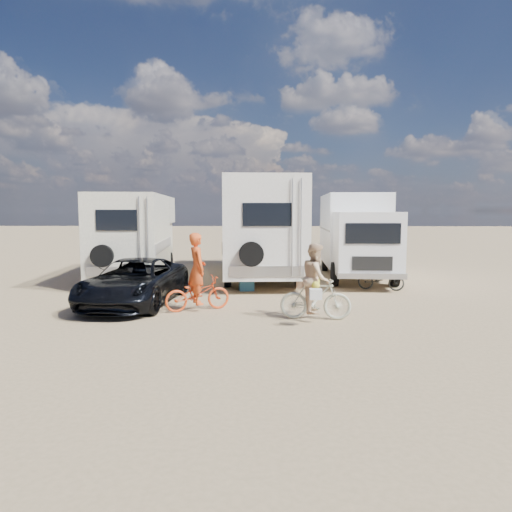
{
  "coord_description": "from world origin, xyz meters",
  "views": [
    {
      "loc": [
        0.57,
        -11.35,
        2.71
      ],
      "look_at": [
        0.26,
        2.91,
        1.3
      ],
      "focal_mm": 32.07,
      "sensor_mm": 36.0,
      "label": 1
    }
  ],
  "objects_px": {
    "rv_main": "(260,229)",
    "bike_man": "(197,293)",
    "rv_left": "(137,237)",
    "box_truck": "(356,236)",
    "rider_woman": "(316,285)",
    "dark_suv": "(135,282)",
    "rider_man": "(197,275)",
    "cooler": "(247,285)",
    "crate": "(302,283)",
    "bike_woman": "(316,299)",
    "bike_parked": "(381,278)"
  },
  "relations": [
    {
      "from": "rv_left",
      "to": "bike_man",
      "type": "bearing_deg",
      "value": -66.7
    },
    {
      "from": "rv_left",
      "to": "crate",
      "type": "bearing_deg",
      "value": -24.86
    },
    {
      "from": "rv_main",
      "to": "cooler",
      "type": "bearing_deg",
      "value": -100.82
    },
    {
      "from": "rv_left",
      "to": "box_truck",
      "type": "relative_size",
      "value": 1.0
    },
    {
      "from": "dark_suv",
      "to": "bike_parked",
      "type": "relative_size",
      "value": 3.08
    },
    {
      "from": "bike_woman",
      "to": "crate",
      "type": "height_order",
      "value": "bike_woman"
    },
    {
      "from": "bike_woman",
      "to": "cooler",
      "type": "distance_m",
      "value": 4.54
    },
    {
      "from": "rv_main",
      "to": "dark_suv",
      "type": "distance_m",
      "value": 6.84
    },
    {
      "from": "rv_main",
      "to": "cooler",
      "type": "xyz_separation_m",
      "value": [
        -0.4,
        -3.35,
        -1.76
      ]
    },
    {
      "from": "bike_man",
      "to": "bike_parked",
      "type": "bearing_deg",
      "value": -84.13
    },
    {
      "from": "bike_man",
      "to": "rider_woman",
      "type": "bearing_deg",
      "value": -131.48
    },
    {
      "from": "rv_left",
      "to": "bike_man",
      "type": "distance_m",
      "value": 6.99
    },
    {
      "from": "rider_woman",
      "to": "rv_main",
      "type": "bearing_deg",
      "value": 17.54
    },
    {
      "from": "box_truck",
      "to": "rider_man",
      "type": "xyz_separation_m",
      "value": [
        -5.51,
        -6.23,
        -0.73
      ]
    },
    {
      "from": "rv_main",
      "to": "rider_man",
      "type": "bearing_deg",
      "value": -107.94
    },
    {
      "from": "rv_left",
      "to": "crate",
      "type": "height_order",
      "value": "rv_left"
    },
    {
      "from": "rv_left",
      "to": "bike_parked",
      "type": "relative_size",
      "value": 4.53
    },
    {
      "from": "cooler",
      "to": "crate",
      "type": "xyz_separation_m",
      "value": [
        1.93,
        0.64,
        -0.03
      ]
    },
    {
      "from": "rider_woman",
      "to": "cooler",
      "type": "relative_size",
      "value": 3.58
    },
    {
      "from": "dark_suv",
      "to": "bike_man",
      "type": "distance_m",
      "value": 2.1
    },
    {
      "from": "cooler",
      "to": "bike_man",
      "type": "bearing_deg",
      "value": -121.63
    },
    {
      "from": "rv_left",
      "to": "box_truck",
      "type": "bearing_deg",
      "value": -4.45
    },
    {
      "from": "bike_woman",
      "to": "rider_man",
      "type": "height_order",
      "value": "rider_man"
    },
    {
      "from": "crate",
      "to": "rider_woman",
      "type": "bearing_deg",
      "value": -90.31
    },
    {
      "from": "rv_main",
      "to": "bike_man",
      "type": "relative_size",
      "value": 4.76
    },
    {
      "from": "crate",
      "to": "cooler",
      "type": "bearing_deg",
      "value": -161.61
    },
    {
      "from": "bike_man",
      "to": "bike_woman",
      "type": "xyz_separation_m",
      "value": [
        3.11,
        -0.98,
        0.06
      ]
    },
    {
      "from": "rv_left",
      "to": "rider_woman",
      "type": "relative_size",
      "value": 4.02
    },
    {
      "from": "rv_left",
      "to": "bike_parked",
      "type": "xyz_separation_m",
      "value": [
        9.16,
        -2.67,
        -1.26
      ]
    },
    {
      "from": "bike_man",
      "to": "rider_woman",
      "type": "distance_m",
      "value": 3.28
    },
    {
      "from": "rv_left",
      "to": "rider_woman",
      "type": "distance_m",
      "value": 9.55
    },
    {
      "from": "box_truck",
      "to": "rider_man",
      "type": "height_order",
      "value": "box_truck"
    },
    {
      "from": "rider_woman",
      "to": "cooler",
      "type": "xyz_separation_m",
      "value": [
        -1.9,
        4.11,
        -0.68
      ]
    },
    {
      "from": "rv_left",
      "to": "box_truck",
      "type": "xyz_separation_m",
      "value": [
        8.86,
        0.22,
        0.04
      ]
    },
    {
      "from": "box_truck",
      "to": "rv_left",
      "type": "bearing_deg",
      "value": -176.2
    },
    {
      "from": "rider_woman",
      "to": "rv_left",
      "type": "bearing_deg",
      "value": 48.87
    },
    {
      "from": "box_truck",
      "to": "bike_man",
      "type": "bearing_deg",
      "value": -129.09
    },
    {
      "from": "bike_man",
      "to": "rider_man",
      "type": "height_order",
      "value": "rider_man"
    },
    {
      "from": "box_truck",
      "to": "rider_man",
      "type": "relative_size",
      "value": 3.59
    },
    {
      "from": "bike_woman",
      "to": "box_truck",
      "type": "bearing_deg",
      "value": -12.31
    },
    {
      "from": "rv_left",
      "to": "dark_suv",
      "type": "height_order",
      "value": "rv_left"
    },
    {
      "from": "crate",
      "to": "dark_suv",
      "type": "bearing_deg",
      "value": -149.39
    },
    {
      "from": "bike_man",
      "to": "rider_man",
      "type": "bearing_deg",
      "value": -24.02
    },
    {
      "from": "rv_left",
      "to": "cooler",
      "type": "bearing_deg",
      "value": -38.11
    },
    {
      "from": "bike_man",
      "to": "rider_woman",
      "type": "relative_size",
      "value": 1.03
    },
    {
      "from": "dark_suv",
      "to": "rider_man",
      "type": "bearing_deg",
      "value": -17.51
    },
    {
      "from": "rider_man",
      "to": "rider_woman",
      "type": "distance_m",
      "value": 3.26
    },
    {
      "from": "rider_woman",
      "to": "bike_parked",
      "type": "distance_m",
      "value": 5.12
    },
    {
      "from": "bike_man",
      "to": "cooler",
      "type": "relative_size",
      "value": 3.68
    },
    {
      "from": "rv_main",
      "to": "box_truck",
      "type": "xyz_separation_m",
      "value": [
        3.91,
        -0.25,
        -0.25
      ]
    }
  ]
}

